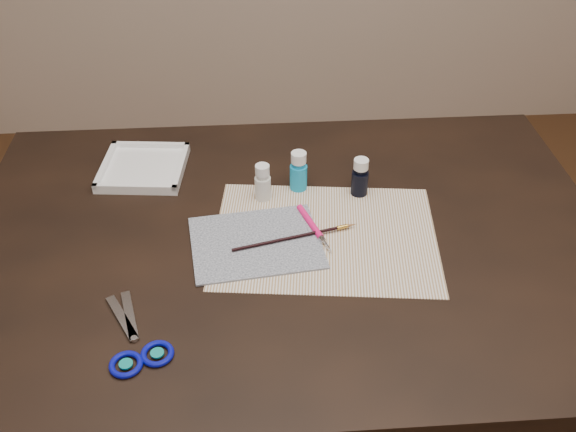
{
  "coord_description": "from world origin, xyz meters",
  "views": [
    {
      "loc": [
        -0.07,
        -0.98,
        1.57
      ],
      "look_at": [
        0.0,
        0.0,
        0.8
      ],
      "focal_mm": 40.0,
      "sensor_mm": 36.0,
      "label": 1
    }
  ],
  "objects": [
    {
      "name": "table",
      "position": [
        0.0,
        0.0,
        0.38
      ],
      "size": [
        1.3,
        0.9,
        0.75
      ],
      "primitive_type": "cube",
      "color": "black",
      "rests_on": "ground"
    },
    {
      "name": "paint_bottle_white",
      "position": [
        -0.04,
        0.13,
        0.79
      ],
      "size": [
        0.04,
        0.04,
        0.08
      ],
      "primitive_type": "cylinder",
      "rotation": [
        0.0,
        0.0,
        0.35
      ],
      "color": "silver",
      "rests_on": "table"
    },
    {
      "name": "craft_knife",
      "position": [
        0.06,
        0.01,
        0.76
      ],
      "size": [
        0.06,
        0.16,
        0.01
      ],
      "primitive_type": null,
      "rotation": [
        0.0,
        0.0,
        -1.25
      ],
      "color": "#F6146C",
      "rests_on": "paper"
    },
    {
      "name": "paintbrush",
      "position": [
        0.01,
        -0.02,
        0.76
      ],
      "size": [
        0.26,
        0.07,
        0.01
      ],
      "primitive_type": null,
      "rotation": [
        0.0,
        0.0,
        0.25
      ],
      "color": "black",
      "rests_on": "canvas"
    },
    {
      "name": "palette_tray",
      "position": [
        -0.31,
        0.25,
        0.76
      ],
      "size": [
        0.2,
        0.2,
        0.02
      ],
      "primitive_type": "cube",
      "rotation": [
        0.0,
        0.0,
        -0.1
      ],
      "color": "white",
      "rests_on": "table"
    },
    {
      "name": "paper",
      "position": [
        0.07,
        -0.01,
        0.75
      ],
      "size": [
        0.48,
        0.38,
        0.0
      ],
      "primitive_type": "cube",
      "rotation": [
        0.0,
        0.0,
        -0.12
      ],
      "color": "silver",
      "rests_on": "table"
    },
    {
      "name": "canvas",
      "position": [
        -0.06,
        -0.02,
        0.75
      ],
      "size": [
        0.27,
        0.23,
        0.0
      ],
      "primitive_type": "cube",
      "rotation": [
        0.0,
        0.0,
        0.12
      ],
      "color": "black",
      "rests_on": "paper"
    },
    {
      "name": "paint_bottle_cyan",
      "position": [
        0.03,
        0.16,
        0.8
      ],
      "size": [
        0.05,
        0.05,
        0.09
      ],
      "primitive_type": "cylinder",
      "rotation": [
        0.0,
        0.0,
        0.28
      ],
      "color": "#1499D1",
      "rests_on": "table"
    },
    {
      "name": "scissors",
      "position": [
        -0.29,
        -0.24,
        0.76
      ],
      "size": [
        0.2,
        0.24,
        0.01
      ],
      "primitive_type": null,
      "rotation": [
        0.0,
        0.0,
        2.07
      ],
      "color": "silver",
      "rests_on": "table"
    },
    {
      "name": "paint_bottle_navy",
      "position": [
        0.16,
        0.13,
        0.79
      ],
      "size": [
        0.04,
        0.04,
        0.09
      ],
      "primitive_type": "cylinder",
      "rotation": [
        0.0,
        0.0,
        -0.3
      ],
      "color": "black",
      "rests_on": "table"
    }
  ]
}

